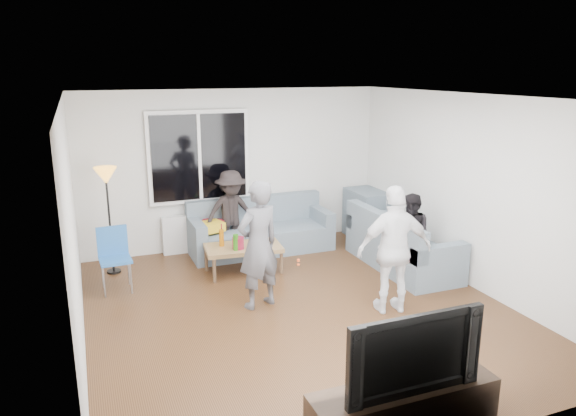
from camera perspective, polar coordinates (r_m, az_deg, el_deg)
name	(u,v)px	position (r m, az deg, el deg)	size (l,w,h in m)	color
floor	(298,311)	(6.84, 1.07, -10.80)	(5.00, 5.50, 0.04)	#56351C
ceiling	(299,95)	(6.19, 1.19, 11.87)	(5.00, 5.50, 0.04)	white
wall_back	(234,169)	(8.95, -5.69, 4.14)	(5.00, 0.04, 2.60)	silver
wall_front	(445,298)	(4.11, 16.28, -9.18)	(5.00, 0.04, 2.60)	silver
wall_left	(71,231)	(5.93, -22.00, -2.29)	(0.04, 5.50, 2.60)	silver
wall_right	(470,191)	(7.69, 18.76, 1.69)	(0.04, 5.50, 2.60)	silver
window_frame	(199,157)	(8.69, -9.41, 5.37)	(1.62, 0.06, 1.47)	white
window_glass	(200,157)	(8.65, -9.35, 5.33)	(1.50, 0.02, 1.35)	black
window_mullion	(200,157)	(8.64, -9.34, 5.32)	(0.05, 0.03, 1.35)	white
radiator	(203,232)	(8.93, -9.03, -2.54)	(1.30, 0.12, 0.62)	silver
potted_plant	(228,200)	(8.87, -6.36, 0.84)	(0.22, 0.18, 0.40)	#2E712D
vase	(193,210)	(8.77, -10.04, -0.23)	(0.16, 0.16, 0.17)	silver
sofa_back_section	(261,226)	(8.77, -2.88, -1.91)	(2.30, 0.85, 0.85)	slate
sofa_right_section	(402,240)	(8.24, 12.02, -3.32)	(0.85, 2.00, 0.85)	slate
sofa_corner	(375,214)	(9.62, 9.18, -0.58)	(0.85, 0.85, 0.85)	slate
cushion_yellow	(210,227)	(8.51, -8.24, -1.97)	(0.38, 0.32, 0.14)	yellow
cushion_red	(213,225)	(8.60, -7.97, -1.79)	(0.36, 0.30, 0.13)	maroon
coffee_table	(244,259)	(7.96, -4.73, -5.40)	(1.10, 0.60, 0.40)	#946E47
pitcher	(238,243)	(7.76, -5.30, -3.71)	(0.17, 0.17, 0.17)	maroon
side_chair	(115,261)	(7.56, -17.81, -5.32)	(0.40, 0.40, 0.86)	#2761AB
floor_lamp	(110,221)	(8.14, -18.37, -1.36)	(0.32, 0.32, 1.56)	#F9A02F
player_left	(258,245)	(6.63, -3.16, -3.93)	(0.59, 0.39, 1.62)	#515156
player_right	(394,250)	(6.63, 11.21, -4.37)	(0.93, 0.39, 1.58)	white
spectator_right	(412,234)	(8.02, 12.95, -2.67)	(0.57, 0.44, 1.17)	black
spectator_back	(231,213)	(8.59, -6.03, -0.53)	(0.88, 0.51, 1.37)	black
tv_console	(403,411)	(4.76, 12.11, -20.24)	(1.60, 0.40, 0.44)	#302118
television	(407,348)	(4.47, 12.50, -14.33)	(1.18, 0.15, 0.68)	black
bottle_a	(222,238)	(7.89, -7.05, -3.17)	(0.07, 0.07, 0.24)	#C06A0B
bottle_e	(263,234)	(8.11, -2.72, -2.81)	(0.07, 0.07, 0.18)	black
bottle_b	(236,242)	(7.69, -5.56, -3.64)	(0.08, 0.08, 0.23)	#2B7B16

